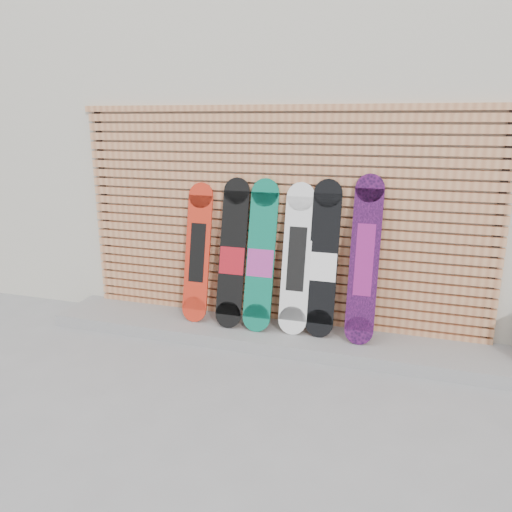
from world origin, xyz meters
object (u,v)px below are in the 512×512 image
(snowboard_1, at_px, (232,254))
(snowboard_2, at_px, (261,257))
(snowboard_0, at_px, (198,253))
(snowboard_5, at_px, (364,260))
(snowboard_3, at_px, (297,259))
(snowboard_4, at_px, (323,260))

(snowboard_1, distance_m, snowboard_2, 0.30)
(snowboard_0, height_order, snowboard_2, snowboard_2)
(snowboard_2, relative_size, snowboard_5, 0.95)
(snowboard_2, xyz_separation_m, snowboard_3, (0.36, 0.02, -0.00))
(snowboard_2, bearing_deg, snowboard_5, 0.40)
(snowboard_4, bearing_deg, snowboard_2, -177.38)
(snowboard_3, distance_m, snowboard_5, 0.65)
(snowboard_3, bearing_deg, snowboard_5, -1.46)
(snowboard_2, bearing_deg, snowboard_3, 3.77)
(snowboard_1, xyz_separation_m, snowboard_3, (0.66, 0.02, -0.00))
(snowboard_0, distance_m, snowboard_5, 1.70)
(snowboard_0, height_order, snowboard_4, snowboard_4)
(snowboard_4, height_order, snowboard_5, snowboard_5)
(snowboard_0, distance_m, snowboard_4, 1.31)
(snowboard_3, relative_size, snowboard_5, 0.93)
(snowboard_4, bearing_deg, snowboard_5, -3.16)
(snowboard_1, height_order, snowboard_2, snowboard_2)
(snowboard_0, bearing_deg, snowboard_2, -2.08)
(snowboard_0, relative_size, snowboard_2, 0.95)
(snowboard_4, relative_size, snowboard_5, 0.96)
(snowboard_2, height_order, snowboard_3, snowboard_2)
(snowboard_0, distance_m, snowboard_2, 0.69)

